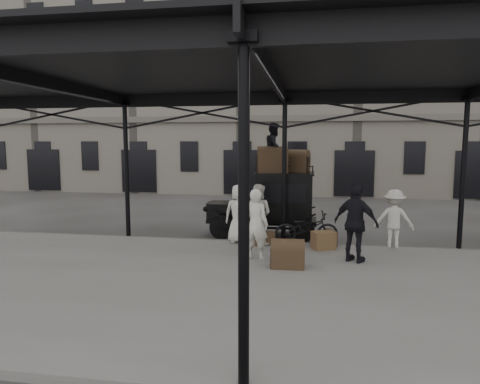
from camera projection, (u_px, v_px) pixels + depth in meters
The scene contains 18 objects.
ground at pixel (278, 265), 11.07m from camera, with size 120.00×120.00×0.00m, color #383533.
platform at pixel (271, 288), 9.11m from camera, with size 28.00×8.00×0.15m, color slate.
canopy at pixel (274, 73), 8.85m from camera, with size 22.50×9.00×4.74m.
building_frontage at pixel (300, 83), 27.89m from camera, with size 64.00×8.00×14.00m, color slate.
taxi at pixel (275, 201), 14.27m from camera, with size 3.65×1.55×2.18m.
porter_left at pixel (256, 224), 11.02m from camera, with size 0.67×0.44×1.84m, color silver.
porter_midleft at pixel (258, 214), 12.65m from camera, with size 0.87×0.68×1.79m, color beige.
porter_centre at pixel (239, 213), 12.84m from camera, with size 0.86×0.56×1.77m, color silver.
porter_official at pixel (356, 223), 10.73m from camera, with size 1.17×0.49×2.00m, color black.
porter_right at pixel (394, 219), 12.21m from camera, with size 1.09×0.62×1.68m, color silver.
bicycle at pixel (306, 228), 12.61m from camera, with size 0.65×1.88×0.99m, color black.
porter_roof at pixel (274, 148), 13.97m from camera, with size 0.79×0.61×1.62m, color black.
steamer_trunk_roof_near at pixel (272, 162), 13.88m from camera, with size 0.97×0.59×0.71m, color #463520, non-canonical shape.
steamer_trunk_roof_far at pixel (296, 163), 14.21m from camera, with size 0.84×0.52×0.62m, color #463520, non-canonical shape.
steamer_trunk_platform at pixel (288, 256), 10.33m from camera, with size 0.80×0.49×0.58m, color #463520, non-canonical shape.
wicker_hamper at pixel (323, 240), 12.12m from camera, with size 0.60×0.45×0.50m, color olive.
suitcase_upright at pixel (331, 238), 12.56m from camera, with size 0.15×0.60×0.45m, color #463520.
suitcase_flat at pixel (265, 239), 12.55m from camera, with size 0.60×0.15×0.40m, color #463520.
Camera 1 is at (0.78, -10.79, 3.18)m, focal length 32.00 mm.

